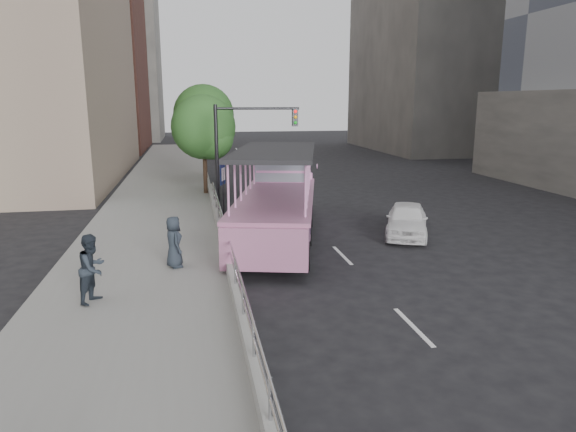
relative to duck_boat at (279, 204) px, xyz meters
name	(u,v)px	position (x,y,z in m)	size (l,w,h in m)	color
ground	(349,299)	(0.77, -7.01, -1.35)	(160.00, 160.00, 0.00)	black
sidewalk	(157,221)	(-4.98, 2.99, -1.20)	(5.50, 80.00, 0.30)	gray
kerb_wall	(230,267)	(-2.35, -5.01, -0.87)	(0.24, 30.00, 0.36)	#AEAEA9
guardrail	(229,245)	(-2.35, -5.01, -0.21)	(0.07, 22.00, 0.71)	#B8B7BC
duck_boat	(279,204)	(0.00, 0.00, 0.00)	(5.20, 11.26, 3.64)	black
car	(407,220)	(5.10, -0.89, -0.68)	(1.60, 3.96, 1.35)	white
pedestrian_mid	(93,268)	(-5.95, -6.67, -0.15)	(0.87, 0.68, 1.79)	#242C35
pedestrian_far	(174,242)	(-4.00, -4.16, -0.25)	(0.79, 0.51, 1.61)	#242C35
parking_sign	(223,187)	(-2.07, 2.07, 0.38)	(0.26, 0.58, 2.75)	black
traffic_signal	(241,140)	(-0.93, 5.49, 2.15)	(4.20, 0.32, 5.20)	black
street_tree_near	(205,130)	(-2.53, 8.92, 2.47)	(3.52, 3.52, 5.72)	#342317
street_tree_far	(205,117)	(-2.33, 14.92, 2.96)	(3.97, 3.97, 6.45)	#342317
midrise_brick	(52,27)	(-17.23, 40.99, 11.65)	(18.00, 16.00, 26.00)	brown
midrise_stone_a	(467,1)	(26.77, 34.99, 14.65)	(20.00, 20.00, 32.00)	gray
midrise_stone_b	(100,66)	(-15.23, 56.99, 8.65)	(16.00, 14.00, 20.00)	gray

